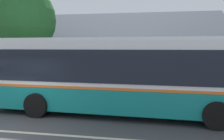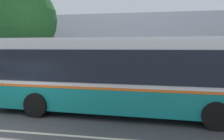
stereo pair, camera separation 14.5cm
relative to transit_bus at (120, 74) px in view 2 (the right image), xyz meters
The scene contains 6 objects.
ground_plane 4.92m from the transit_bus, 140.97° to the right, with size 300.00×300.00×0.00m, color #424244.
sidewalk_far 5.02m from the transit_bus, 139.12° to the left, with size 60.00×3.00×0.15m, color #9E9E99.
lane_divider_stripe 4.92m from the transit_bus, 140.97° to the right, with size 60.00×0.16×0.01m, color beige.
community_building 11.85m from the transit_bus, 110.88° to the left, with size 21.22×9.42×6.78m.
transit_bus is the anchor object (origin of this frame).
street_tree_secondary 8.83m from the transit_bus, 149.03° to the left, with size 4.61×4.61×6.89m.
Camera 2 is at (5.31, -7.40, 2.87)m, focal length 40.00 mm.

